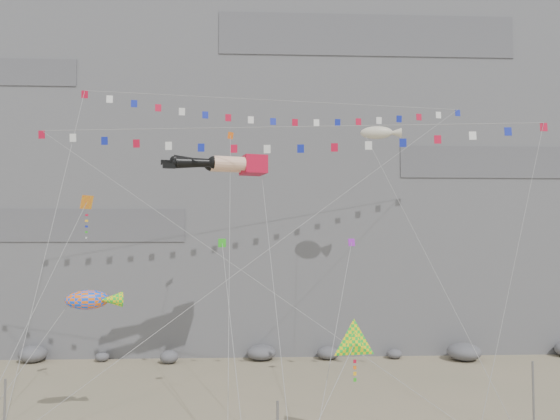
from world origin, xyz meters
The scene contains 14 objects.
cliff centered at (0.00, 32.00, 25.00)m, with size 80.00×28.00×50.00m, color slate.
talus_boulders centered at (0.00, 17.00, 0.60)m, with size 60.00×3.00×1.20m, color slate, non-canonical shape.
anchor_pole_left centered at (-13.33, -3.33, 1.83)m, with size 0.12×0.12×3.66m, color gray.
anchor_pole_right centered at (14.43, -2.97, 2.09)m, with size 0.12×0.12×4.19m, color gray.
legs_kite centered at (-2.70, 6.72, 16.12)m, with size 8.49×16.49×22.16m.
flag_banner_upper centered at (1.63, 9.92, 21.55)m, with size 30.13×15.37×29.47m.
flag_banner_lower centered at (1.31, 3.64, 18.21)m, with size 33.16×8.22×21.76m.
harlequin_kite centered at (-11.49, 3.52, 13.12)m, with size 4.49×8.68×15.58m.
fish_windsock centered at (-10.17, -0.31, 7.31)m, with size 7.18×4.24×9.44m.
delta_kite centered at (4.58, -3.80, 5.39)m, with size 5.26×5.19×8.13m.
blimp_windsock centered at (9.05, 10.30, 19.16)m, with size 7.19×12.33×22.91m.
small_kite_a centered at (-2.44, 8.16, 18.12)m, with size 1.21×14.47×23.08m.
small_kite_b centered at (6.11, 5.67, 10.38)m, with size 4.74×12.47×16.34m.
small_kite_c centered at (-2.66, 2.35, 10.39)m, with size 2.45×10.72×14.64m.
Camera 1 is at (-0.62, -32.17, 10.87)m, focal length 35.00 mm.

